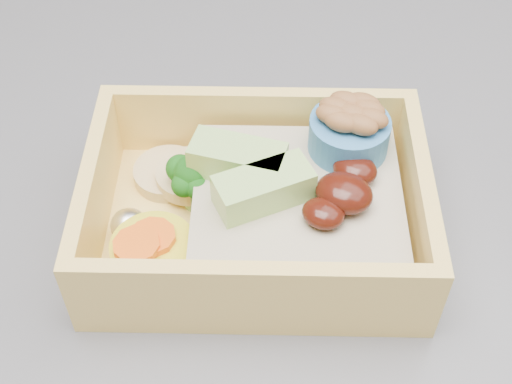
% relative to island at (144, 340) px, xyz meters
% --- Properties ---
extents(island, '(1.24, 0.84, 0.92)m').
position_rel_island_xyz_m(island, '(0.00, 0.00, 0.00)').
color(island, brown).
rests_on(island, ground).
extents(bento_box, '(0.22, 0.19, 0.07)m').
position_rel_island_xyz_m(bento_box, '(0.21, -0.12, 0.48)').
color(bento_box, '#FFD469').
rests_on(bento_box, island).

